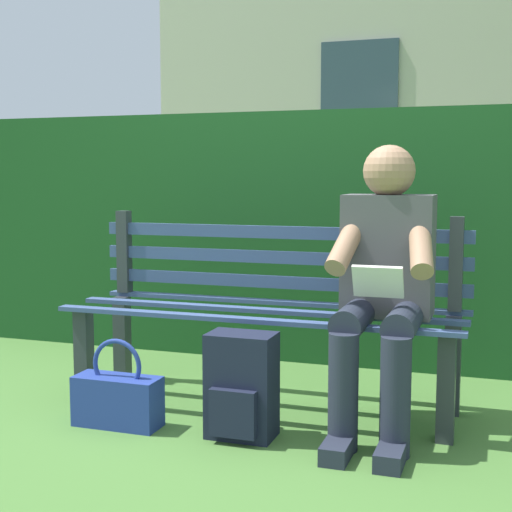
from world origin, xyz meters
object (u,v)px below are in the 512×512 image
at_px(person_seated, 383,279).
at_px(handbag, 118,398).
at_px(backpack, 241,387).
at_px(park_bench, 269,307).

relative_size(person_seated, handbag, 3.15).
bearing_deg(backpack, handbag, 4.74).
xyz_separation_m(park_bench, backpack, (-0.04, 0.48, -0.25)).
relative_size(person_seated, backpack, 2.77).
xyz_separation_m(backpack, handbag, (0.55, 0.05, -0.09)).
height_order(person_seated, backpack, person_seated).
relative_size(park_bench, handbag, 4.80).
distance_m(person_seated, backpack, 0.73).
bearing_deg(handbag, park_bench, -134.35).
relative_size(backpack, handbag, 1.14).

